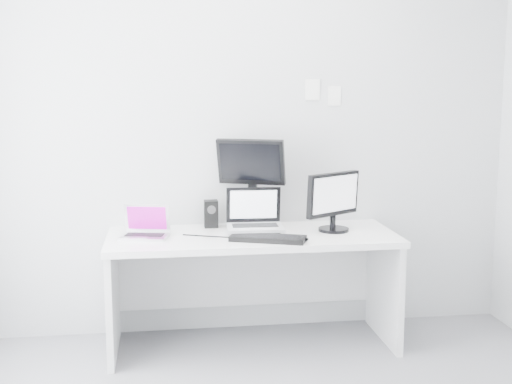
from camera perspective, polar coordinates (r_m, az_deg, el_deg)
back_wall at (r=4.45m, az=-0.93°, el=5.19°), size 3.60×0.00×3.60m
desk at (r=4.30m, az=-0.30°, el=-8.36°), size 1.80×0.70×0.73m
macbook at (r=4.13m, az=-9.51°, el=-2.47°), size 0.32×0.27×0.21m
speaker at (r=4.40m, az=-3.84°, el=-1.86°), size 0.09×0.09×0.18m
dell_laptop at (r=4.19m, az=-0.07°, el=-1.62°), size 0.36×0.28×0.29m
rear_monitor at (r=4.35m, az=-0.38°, el=0.85°), size 0.47×0.31×0.60m
samsung_monitor at (r=4.28m, az=6.65°, el=-0.76°), size 0.46×0.39×0.39m
keyboard at (r=4.02m, az=1.02°, el=-3.96°), size 0.48×0.31×0.03m
mouse at (r=4.01m, az=3.79°, el=-4.00°), size 0.12×0.10×0.03m
wall_note_0 at (r=4.52m, az=4.81°, el=8.65°), size 0.10×0.00×0.14m
wall_note_1 at (r=4.55m, az=6.67°, el=8.12°), size 0.09×0.00×0.13m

